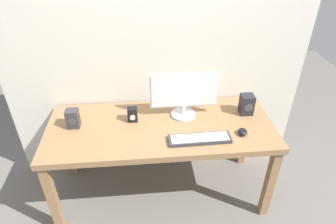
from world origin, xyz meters
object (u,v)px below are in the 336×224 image
(speaker_right, at_px, (247,104))
(audio_controller, at_px, (133,115))
(keyboard_primary, at_px, (200,139))
(monitor, at_px, (184,94))
(speaker_left, at_px, (73,118))
(mouse, at_px, (243,132))
(desk, at_px, (161,134))

(speaker_right, bearing_deg, audio_controller, -178.51)
(keyboard_primary, xyz_separation_m, speaker_right, (0.43, 0.31, 0.07))
(keyboard_primary, bearing_deg, monitor, 102.25)
(keyboard_primary, height_order, speaker_right, speaker_right)
(keyboard_primary, bearing_deg, speaker_right, 35.78)
(monitor, bearing_deg, speaker_left, -174.39)
(speaker_right, xyz_separation_m, audio_controller, (-0.90, -0.02, -0.02))
(keyboard_primary, distance_m, mouse, 0.33)
(speaker_left, bearing_deg, speaker_right, 2.44)
(keyboard_primary, height_order, speaker_left, speaker_left)
(audio_controller, bearing_deg, speaker_right, 1.49)
(desk, distance_m, keyboard_primary, 0.34)
(desk, xyz_separation_m, keyboard_primary, (0.26, -0.20, 0.09))
(mouse, distance_m, speaker_left, 1.25)
(speaker_left, bearing_deg, audio_controller, 4.39)
(speaker_left, bearing_deg, monitor, 5.61)
(monitor, relative_size, speaker_left, 3.58)
(desk, height_order, keyboard_primary, keyboard_primary)
(desk, distance_m, speaker_left, 0.67)
(mouse, bearing_deg, monitor, 153.94)
(desk, relative_size, keyboard_primary, 3.85)
(desk, bearing_deg, monitor, 34.86)
(monitor, bearing_deg, audio_controller, -173.04)
(speaker_right, relative_size, speaker_left, 1.12)
(desk, relative_size, speaker_left, 11.80)
(mouse, bearing_deg, keyboard_primary, -162.17)
(keyboard_primary, xyz_separation_m, speaker_left, (-0.91, 0.25, 0.06))
(speaker_left, xyz_separation_m, audio_controller, (0.44, 0.03, -0.02))
(desk, relative_size, monitor, 3.30)
(keyboard_primary, bearing_deg, mouse, 7.21)
(speaker_right, bearing_deg, speaker_left, -177.56)
(desk, xyz_separation_m, speaker_left, (-0.65, 0.05, 0.15))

